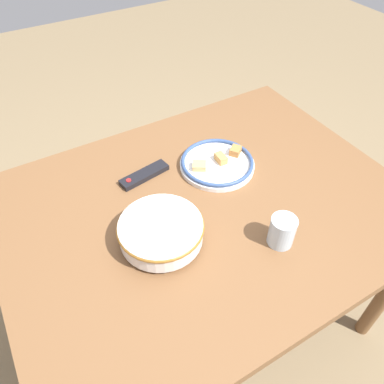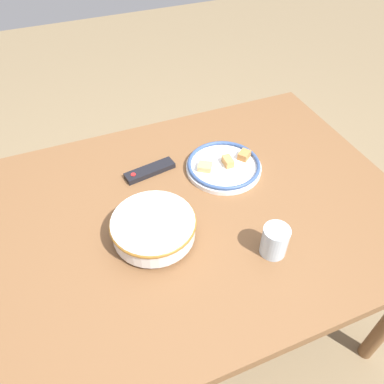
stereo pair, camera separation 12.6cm
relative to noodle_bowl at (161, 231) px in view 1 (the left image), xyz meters
name	(u,v)px [view 1 (the left image)]	position (x,y,z in m)	size (l,w,h in m)	color
ground_plane	(202,312)	(0.20, 0.07, -0.83)	(8.00, 8.00, 0.00)	#7F6B4C
dining_table	(205,219)	(0.20, 0.07, -0.13)	(1.36, 1.05, 0.78)	brown
noodle_bowl	(161,231)	(0.00, 0.00, 0.00)	(0.26, 0.26, 0.08)	silver
food_plate	(217,163)	(0.34, 0.21, -0.03)	(0.28, 0.28, 0.05)	white
tv_remote	(144,175)	(0.08, 0.29, -0.04)	(0.20, 0.08, 0.02)	black
drinking_glass	(282,231)	(0.31, -0.19, 0.00)	(0.08, 0.08, 0.10)	silver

